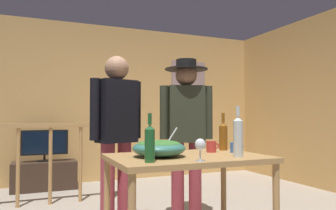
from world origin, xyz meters
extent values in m
cube|color=tan|center=(0.00, 2.74, 1.30)|extent=(5.81, 0.10, 2.60)
cube|color=tan|center=(2.91, 0.82, 1.30)|extent=(0.10, 4.10, 2.60)
cube|color=gray|center=(1.60, 2.68, 1.78)|extent=(0.68, 0.03, 0.63)
cylinder|color=#B2844C|center=(-1.22, 1.49, 0.47)|extent=(0.04, 0.04, 0.93)
cylinder|color=#B2844C|center=(-0.86, 1.49, 0.47)|extent=(0.04, 0.04, 0.93)
cylinder|color=#B2844C|center=(-0.50, 1.49, 0.47)|extent=(0.04, 0.04, 0.93)
cylinder|color=#B2844C|center=(-0.14, 1.49, 0.47)|extent=(0.04, 0.04, 0.93)
cube|color=#B2844C|center=(-1.40, 1.49, 0.96)|extent=(2.59, 0.07, 0.05)
cube|color=#B2844C|center=(-0.14, 1.49, 0.52)|extent=(0.10, 0.10, 1.03)
cube|color=#38281E|center=(-0.90, 2.39, 0.20)|extent=(0.90, 0.40, 0.41)
cube|color=black|center=(-0.90, 2.39, 0.42)|extent=(0.20, 0.12, 0.02)
cylinder|color=black|center=(-0.90, 2.39, 0.47)|extent=(0.03, 0.03, 0.08)
cube|color=black|center=(-0.90, 2.36, 0.69)|extent=(0.65, 0.06, 0.36)
cube|color=black|center=(-0.90, 2.33, 0.69)|extent=(0.60, 0.01, 0.33)
cube|color=#B2844C|center=(0.03, -0.51, 0.75)|extent=(1.16, 0.78, 0.04)
cylinder|color=#B2844C|center=(-0.51, -0.16, 0.37)|extent=(0.05, 0.05, 0.73)
cylinder|color=#B2844C|center=(0.56, -0.16, 0.37)|extent=(0.05, 0.05, 0.73)
ellipsoid|color=#337060|center=(-0.20, -0.50, 0.83)|extent=(0.39, 0.39, 0.12)
ellipsoid|color=#38702D|center=(-0.20, -0.50, 0.87)|extent=(0.32, 0.32, 0.06)
cylinder|color=silver|center=(-0.12, -0.50, 0.89)|extent=(0.14, 0.01, 0.20)
cylinder|color=silver|center=(-0.04, -0.83, 0.78)|extent=(0.06, 0.06, 0.01)
cylinder|color=silver|center=(-0.04, -0.83, 0.81)|extent=(0.01, 0.01, 0.07)
ellipsoid|color=silver|center=(-0.04, -0.83, 0.88)|extent=(0.07, 0.07, 0.08)
cylinder|color=brown|center=(0.49, -0.28, 0.88)|extent=(0.07, 0.07, 0.21)
cone|color=brown|center=(0.49, -0.28, 1.00)|extent=(0.07, 0.07, 0.03)
cylinder|color=brown|center=(0.49, -0.28, 1.06)|extent=(0.03, 0.03, 0.08)
cylinder|color=#1E5628|center=(-0.36, -0.74, 0.88)|extent=(0.07, 0.07, 0.21)
cone|color=#1E5628|center=(-0.36, -0.74, 1.00)|extent=(0.07, 0.07, 0.03)
cylinder|color=#1E5628|center=(-0.36, -0.74, 1.05)|extent=(0.03, 0.03, 0.08)
cylinder|color=silver|center=(0.33, -0.74, 0.90)|extent=(0.07, 0.07, 0.26)
cone|color=silver|center=(0.33, -0.74, 1.05)|extent=(0.07, 0.07, 0.03)
cylinder|color=silver|center=(0.33, -0.74, 1.11)|extent=(0.03, 0.03, 0.08)
cylinder|color=#B7332D|center=(0.31, -0.38, 0.82)|extent=(0.08, 0.08, 0.09)
torus|color=#B7332D|center=(0.36, -0.38, 0.82)|extent=(0.05, 0.01, 0.05)
cylinder|color=#3866B2|center=(0.48, -0.48, 0.81)|extent=(0.09, 0.09, 0.08)
torus|color=#3866B2|center=(0.53, -0.48, 0.82)|extent=(0.05, 0.01, 0.05)
cylinder|color=#9E3842|center=(-0.25, 0.29, 0.41)|extent=(0.13, 0.13, 0.83)
cylinder|color=#9E3842|center=(-0.42, 0.24, 0.41)|extent=(0.13, 0.13, 0.83)
cube|color=black|center=(-0.34, 0.26, 1.12)|extent=(0.40, 0.31, 0.59)
cylinder|color=black|center=(-0.13, 0.33, 1.13)|extent=(0.09, 0.09, 0.56)
cylinder|color=black|center=(-0.55, 0.20, 1.13)|extent=(0.09, 0.09, 0.56)
sphere|color=#A37556|center=(-0.34, 0.26, 1.53)|extent=(0.23, 0.23, 0.23)
cylinder|color=#9E3842|center=(0.48, 0.24, 0.40)|extent=(0.13, 0.13, 0.81)
cylinder|color=#9E3842|center=(0.30, 0.29, 0.40)|extent=(0.13, 0.13, 0.81)
cube|color=#2D3323|center=(0.39, 0.26, 1.10)|extent=(0.41, 0.32, 0.57)
cylinder|color=#2D3323|center=(0.61, 0.20, 1.11)|extent=(0.09, 0.09, 0.54)
cylinder|color=#2D3323|center=(0.17, 0.33, 1.11)|extent=(0.09, 0.09, 0.54)
sphere|color=#A37556|center=(0.39, 0.26, 1.49)|extent=(0.22, 0.22, 0.22)
cylinder|color=black|center=(0.39, 0.26, 1.55)|extent=(0.44, 0.44, 0.01)
cylinder|color=black|center=(0.39, 0.26, 1.60)|extent=(0.21, 0.21, 0.10)
camera|label=1|loc=(-1.07, -2.75, 1.07)|focal=34.84mm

